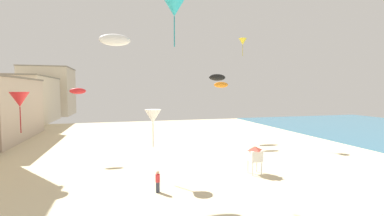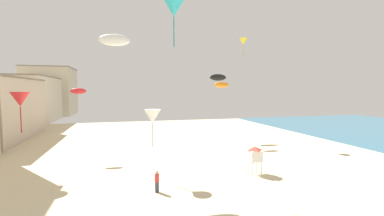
% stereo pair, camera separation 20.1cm
% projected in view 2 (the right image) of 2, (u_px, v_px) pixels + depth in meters
% --- Properties ---
extents(boardwalk_hotel_far, '(10.73, 21.42, 11.04)m').
position_uv_depth(boardwalk_hotel_far, '(28.00, 100.00, 61.79)').
color(boardwalk_hotel_far, beige).
rests_on(boardwalk_hotel_far, ground).
extents(boardwalk_hotel_distant, '(13.41, 15.85, 14.85)m').
position_uv_depth(boardwalk_hotel_distant, '(51.00, 91.00, 82.02)').
color(boardwalk_hotel_distant, beige).
rests_on(boardwalk_hotel_distant, ground).
extents(kite_flyer, '(0.34, 0.34, 1.64)m').
position_uv_depth(kite_flyer, '(157.00, 180.00, 19.67)').
color(kite_flyer, '#383D4C').
rests_on(kite_flyer, ground).
extents(lifeguard_stand, '(1.10, 1.10, 2.55)m').
position_uv_depth(lifeguard_stand, '(255.00, 154.00, 23.98)').
color(lifeguard_stand, white).
rests_on(lifeguard_stand, ground).
extents(kite_red_delta, '(1.59, 1.59, 3.61)m').
position_uv_depth(kite_red_delta, '(20.00, 99.00, 23.03)').
color(kite_red_delta, red).
extents(kite_yellow_delta, '(1.17, 1.17, 2.65)m').
position_uv_depth(kite_yellow_delta, '(243.00, 42.00, 39.05)').
color(kite_yellow_delta, yellow).
extents(kite_black_parafoil, '(2.74, 0.76, 1.07)m').
position_uv_depth(kite_black_parafoil, '(218.00, 77.00, 41.60)').
color(kite_black_parafoil, black).
extents(kite_white_parafoil, '(2.52, 0.70, 0.98)m').
position_uv_depth(kite_white_parafoil, '(115.00, 40.00, 21.65)').
color(kite_white_parafoil, white).
extents(kite_white_delta, '(1.41, 1.41, 3.21)m').
position_uv_depth(kite_white_delta, '(153.00, 116.00, 22.30)').
color(kite_white_delta, white).
extents(kite_orange_parafoil, '(2.16, 0.60, 0.84)m').
position_uv_depth(kite_orange_parafoil, '(222.00, 85.00, 37.44)').
color(kite_orange_parafoil, orange).
extents(kite_cyan_delta, '(1.70, 1.70, 3.86)m').
position_uv_depth(kite_cyan_delta, '(174.00, 8.00, 21.57)').
color(kite_cyan_delta, '#2DB7CC').
extents(kite_red_parafoil, '(1.74, 0.48, 0.68)m').
position_uv_depth(kite_red_parafoil, '(78.00, 91.00, 29.67)').
color(kite_red_parafoil, red).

